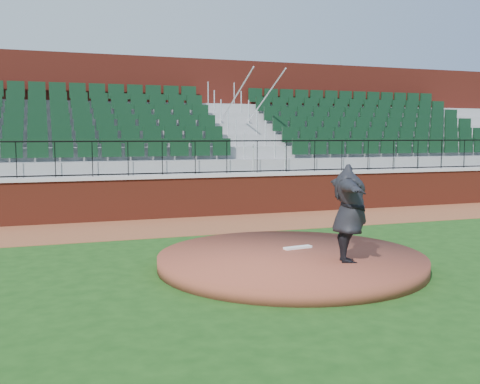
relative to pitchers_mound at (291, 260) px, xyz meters
name	(u,v)px	position (x,y,z in m)	size (l,w,h in m)	color
ground	(267,270)	(-0.51, -0.08, -0.12)	(90.00, 90.00, 0.00)	#184012
warning_track	(193,225)	(-0.51, 5.32, -0.12)	(34.00, 3.20, 0.01)	brown
field_wall	(179,198)	(-0.51, 6.92, 0.47)	(34.00, 0.35, 1.20)	maroon
wall_cap	(179,176)	(-0.51, 6.92, 1.12)	(34.00, 0.45, 0.10)	#B7B7B7
wall_railing	(179,158)	(-0.51, 6.92, 1.67)	(34.00, 0.05, 1.00)	black
seating_stands	(161,140)	(-0.51, 9.65, 2.18)	(34.00, 5.10, 4.60)	gray
concourse_wall	(146,128)	(-0.51, 12.45, 2.62)	(34.00, 0.50, 5.50)	maroon
pitchers_mound	(291,260)	(0.00, 0.00, 0.00)	(4.99, 4.99, 0.25)	brown
pitching_rubber	(298,247)	(0.34, 0.41, 0.14)	(0.59, 0.15, 0.04)	white
pitcher	(349,213)	(0.68, -0.94, 0.99)	(2.12, 0.58, 1.72)	black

